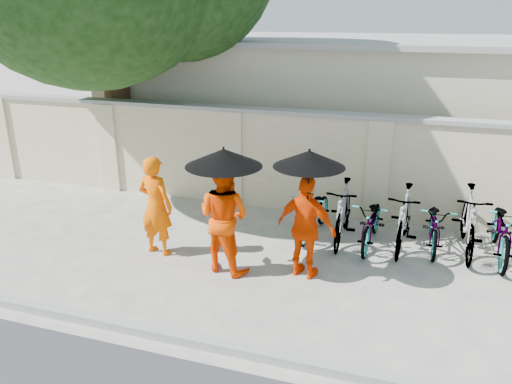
% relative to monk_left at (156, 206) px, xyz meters
% --- Properties ---
extents(ground, '(80.00, 80.00, 0.00)m').
position_rel_monk_left_xyz_m(ground, '(1.39, -0.45, -0.86)').
color(ground, '#BDB6A5').
extents(kerb, '(40.00, 0.16, 0.12)m').
position_rel_monk_left_xyz_m(kerb, '(1.39, -2.15, -0.80)').
color(kerb, gray).
rests_on(kerb, ground).
extents(compound_wall, '(20.00, 0.30, 2.00)m').
position_rel_monk_left_xyz_m(compound_wall, '(2.39, 2.75, 0.14)').
color(compound_wall, beige).
rests_on(compound_wall, ground).
extents(building_behind, '(14.00, 6.00, 3.20)m').
position_rel_monk_left_xyz_m(building_behind, '(3.39, 6.55, 0.74)').
color(building_behind, beige).
rests_on(building_behind, ground).
extents(monk_left, '(0.68, 0.49, 1.72)m').
position_rel_monk_left_xyz_m(monk_left, '(0.00, 0.00, 0.00)').
color(monk_left, '#FD5F00').
rests_on(monk_left, ground).
extents(monk_center, '(1.02, 0.88, 1.81)m').
position_rel_monk_left_xyz_m(monk_center, '(1.30, -0.19, 0.05)').
color(monk_center, '#FF4500').
rests_on(monk_center, ground).
extents(parasol_center, '(1.16, 1.16, 0.99)m').
position_rel_monk_left_xyz_m(parasol_center, '(1.35, -0.27, 1.03)').
color(parasol_center, black).
rests_on(parasol_center, ground).
extents(monk_right, '(1.03, 0.63, 1.64)m').
position_rel_monk_left_xyz_m(monk_right, '(2.57, -0.02, -0.04)').
color(monk_right, '#F93D00').
rests_on(monk_right, ground).
extents(parasol_right, '(1.05, 1.05, 1.12)m').
position_rel_monk_left_xyz_m(parasol_right, '(2.59, -0.10, 1.07)').
color(parasol_right, black).
rests_on(parasol_right, ground).
extents(bike_0, '(0.75, 1.70, 0.87)m').
position_rel_monk_left_xyz_m(bike_0, '(2.40, 1.56, -0.43)').
color(bike_0, gray).
rests_on(bike_0, ground).
extents(bike_1, '(0.53, 1.81, 1.09)m').
position_rel_monk_left_xyz_m(bike_1, '(2.92, 1.47, -0.32)').
color(bike_1, gray).
rests_on(bike_1, ground).
extents(bike_2, '(0.68, 1.70, 0.88)m').
position_rel_monk_left_xyz_m(bike_2, '(3.45, 1.44, -0.42)').
color(bike_2, gray).
rests_on(bike_2, ground).
extents(bike_3, '(0.64, 1.84, 1.09)m').
position_rel_monk_left_xyz_m(bike_3, '(3.97, 1.50, -0.32)').
color(bike_3, gray).
rests_on(bike_3, ground).
extents(bike_4, '(0.59, 1.63, 0.85)m').
position_rel_monk_left_xyz_m(bike_4, '(4.50, 1.66, -0.43)').
color(bike_4, gray).
rests_on(bike_4, ground).
extents(bike_5, '(0.54, 1.88, 1.13)m').
position_rel_monk_left_xyz_m(bike_5, '(5.02, 1.66, -0.29)').
color(bike_5, gray).
rests_on(bike_5, ground).
extents(bike_6, '(0.71, 1.93, 1.01)m').
position_rel_monk_left_xyz_m(bike_6, '(5.55, 1.61, -0.36)').
color(bike_6, gray).
rests_on(bike_6, ground).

